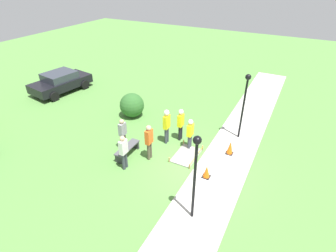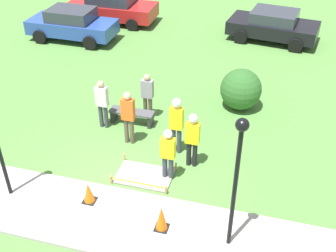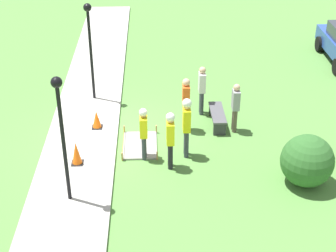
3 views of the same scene
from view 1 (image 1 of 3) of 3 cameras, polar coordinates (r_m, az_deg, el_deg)
name	(u,v)px [view 1 (image 1 of 3)]	position (r m, az deg, el deg)	size (l,w,h in m)	color
ground_plane	(195,168)	(12.19, 5.99, -8.98)	(60.00, 60.00, 0.00)	#51843D
sidewalk	(219,174)	(11.91, 11.04, -10.31)	(28.00, 2.23, 0.10)	#ADAAA3
wet_concrete_patch	(186,155)	(12.80, 4.01, -6.39)	(1.65, 1.09, 0.27)	gray
traffic_cone_near_patch	(207,172)	(11.43, 8.40, -9.78)	(0.34, 0.34, 0.60)	black
traffic_cone_far_patch	(230,147)	(12.93, 13.36, -4.57)	(0.34, 0.34, 0.70)	black
park_bench	(127,150)	(12.80, -8.83, -5.09)	(1.51, 0.44, 0.48)	#2D2D33
worker_supervisor	(181,122)	(13.42, 2.78, 0.91)	(0.40, 0.26, 1.78)	black
worker_assistant	(190,132)	(12.81, 4.84, -1.27)	(0.40, 0.24, 1.66)	#383D47
worker_trainee	(167,123)	(13.10, -0.30, 0.61)	(0.40, 0.27, 1.90)	#383D47
bystander_in_orange_shirt	(149,140)	(12.07, -4.14, -3.09)	(0.40, 0.24, 1.83)	brown
bystander_in_gray_shirt	(124,151)	(11.66, -9.64, -5.28)	(0.40, 0.23, 1.73)	#383D47
bystander_in_white_shirt	(123,132)	(12.98, -9.83, -1.36)	(0.40, 0.22, 1.66)	brown
lamppost_near	(245,97)	(13.37, 16.39, 6.06)	(0.28, 0.28, 3.49)	black
lamppost_far	(195,167)	(8.47, 5.98, -8.80)	(0.28, 0.28, 3.48)	black
parked_car_black	(61,82)	(20.69, -22.33, 8.93)	(4.39, 2.65, 1.44)	black
shrub_rounded_near	(132,105)	(15.94, -7.85, 4.51)	(1.46, 1.46, 1.46)	#2D6028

